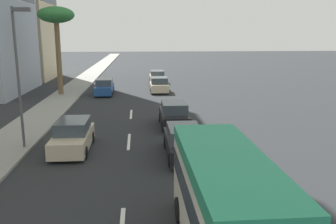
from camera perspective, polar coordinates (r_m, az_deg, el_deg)
name	(u,v)px	position (r m, az deg, el deg)	size (l,w,h in m)	color
ground_plane	(133,94)	(37.30, -5.73, 2.84)	(198.00, 198.00, 0.00)	#26282B
sidewalk_right	(67,95)	(38.02, -16.05, 2.71)	(162.00, 3.09, 0.15)	gray
lane_stripe_mid	(129,141)	(20.90, -6.34, -4.74)	(3.20, 0.16, 0.01)	silver
lane_stripe_far	(131,114)	(27.98, -5.99, -0.35)	(3.20, 0.16, 0.01)	silver
car_lead	(73,136)	(19.75, -15.14, -3.79)	(4.44, 1.87, 1.65)	beige
car_second	(174,115)	(23.96, 0.95, -0.48)	(4.40, 1.83, 1.71)	black
car_third	(104,87)	(37.67, -10.24, 3.98)	(4.48, 1.82, 1.62)	#1E478C
minibus_fourth	(225,202)	(10.11, 9.15, -14.14)	(6.68, 2.28, 2.98)	silver
car_fifth	(159,85)	(38.61, -1.45, 4.38)	(4.09, 1.95, 1.64)	beige
car_sixth	(157,77)	(46.44, -1.77, 5.70)	(4.52, 1.92, 1.59)	beige
car_seventh	(184,142)	(18.05, 2.58, -4.90)	(4.63, 1.82, 1.63)	black
palm_tree	(56,18)	(37.80, -17.62, 14.22)	(3.58, 3.58, 8.74)	brown
street_lamp	(19,64)	(20.04, -22.96, 7.19)	(0.24, 0.97, 7.38)	#4C4C51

